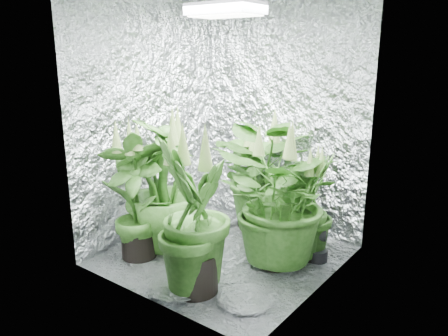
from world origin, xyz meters
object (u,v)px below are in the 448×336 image
at_px(plant_c, 308,208).
at_px(plant_d, 165,186).
at_px(grow_lamp, 225,10).
at_px(plant_g, 194,218).
at_px(circulation_fan, 314,240).
at_px(plant_b, 252,180).
at_px(plant_a, 270,176).
at_px(plant_e, 277,200).
at_px(plant_f, 136,195).

distance_m(plant_c, plant_d, 1.12).
distance_m(grow_lamp, plant_g, 1.42).
xyz_separation_m(grow_lamp, circulation_fan, (0.58, 0.35, -1.66)).
bearing_deg(circulation_fan, plant_b, 138.36).
distance_m(plant_a, plant_e, 0.59).
relative_size(plant_a, plant_g, 0.98).
bearing_deg(plant_g, plant_d, 149.86).
distance_m(plant_b, plant_c, 0.74).
relative_size(grow_lamp, plant_g, 0.44).
relative_size(plant_a, circulation_fan, 2.83).
distance_m(grow_lamp, plant_d, 1.39).
bearing_deg(plant_d, plant_b, 71.35).
height_order(grow_lamp, circulation_fan, grow_lamp).
relative_size(plant_b, circulation_fan, 2.41).
bearing_deg(grow_lamp, plant_f, -141.57).
distance_m(grow_lamp, plant_b, 1.54).
xyz_separation_m(plant_c, plant_f, (-1.04, -0.79, 0.10)).
xyz_separation_m(grow_lamp, plant_g, (0.15, -0.54, -1.31)).
relative_size(plant_e, plant_g, 1.08).
height_order(plant_b, plant_g, plant_g).
relative_size(plant_d, plant_e, 0.93).
bearing_deg(plant_e, grow_lamp, -165.14).
distance_m(grow_lamp, plant_c, 1.56).
xyz_separation_m(plant_a, plant_c, (0.47, -0.21, -0.12)).
bearing_deg(grow_lamp, plant_d, -158.56).
bearing_deg(plant_e, plant_a, 126.62).
relative_size(plant_f, circulation_fan, 2.76).
relative_size(plant_d, plant_f, 1.05).
height_order(grow_lamp, plant_e, grow_lamp).
relative_size(grow_lamp, plant_f, 0.46).
xyz_separation_m(plant_d, plant_e, (0.85, 0.28, -0.01)).
bearing_deg(plant_c, plant_d, -150.30).
bearing_deg(plant_g, grow_lamp, 106.09).
height_order(plant_a, plant_c, plant_a).
height_order(plant_d, plant_g, plant_d).
bearing_deg(plant_f, circulation_fan, 34.72).
xyz_separation_m(plant_g, circulation_fan, (0.43, 0.89, -0.35)).
height_order(plant_a, plant_g, plant_g).
height_order(plant_a, plant_b, plant_a).
bearing_deg(plant_d, plant_g, -30.14).
bearing_deg(plant_b, circulation_fan, -20.63).
xyz_separation_m(plant_c, circulation_fan, (0.07, -0.02, -0.24)).
xyz_separation_m(plant_c, plant_g, (-0.36, -0.91, 0.11)).
relative_size(plant_c, plant_f, 0.82).
bearing_deg(plant_f, plant_c, 37.31).
bearing_deg(plant_b, grow_lamp, -74.14).
xyz_separation_m(plant_d, circulation_fan, (1.04, 0.53, -0.36)).
height_order(plant_a, plant_e, plant_a).
xyz_separation_m(plant_a, plant_e, (0.35, -0.48, -0.01)).
relative_size(plant_g, circulation_fan, 2.89).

